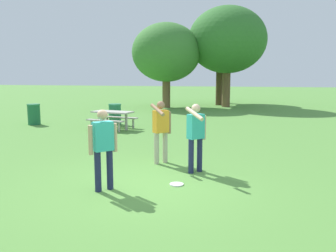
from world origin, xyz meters
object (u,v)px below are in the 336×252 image
Objects in this scene: trash_can_further_along at (115,114)px; trash_can_beside_table at (34,114)px; picnic_table_near at (113,116)px; tree_tall_left at (166,53)px; person_thrower at (196,133)px; tree_slender_mid at (227,40)px; frisbee at (177,184)px; tree_broad_center at (220,53)px; tree_far_right at (226,51)px; person_bystander at (161,127)px; person_catcher at (103,145)px.

trash_can_beside_table is at bearing -166.80° from trash_can_further_along.
tree_tall_left is at bearing 89.52° from picnic_table_near.
tree_slender_mid reaches higher than person_thrower.
tree_tall_left is (0.51, 8.73, 3.30)m from trash_can_further_along.
person_thrower reaches higher than picnic_table_near.
trash_can_further_along is 11.83m from tree_slender_mid.
tree_tall_left is at bearing 103.24° from frisbee.
tree_broad_center reaches higher than trash_can_beside_table.
tree_tall_left reaches higher than trash_can_beside_table.
trash_can_beside_table is 0.18× the size of tree_broad_center.
tree_far_right is at bearing 71.86° from trash_can_further_along.
person_bystander is at bearing -60.13° from trash_can_further_along.
tree_broad_center is 1.86m from tree_far_right.
person_thrower reaches higher than frisbee.
tree_far_right is at bearing 78.45° from tree_broad_center.
tree_tall_left is 5.94m from tree_far_right.
person_thrower is 0.28× the size of tree_far_right.
tree_slender_mid reaches higher than person_catcher.
trash_can_beside_table is at bearing 142.45° from person_bystander.
frisbee is 8.02m from picnic_table_near.
tree_slender_mid is (0.06, 18.36, 4.65)m from frisbee.
tree_far_right is at bearing 49.73° from tree_tall_left.
tree_slender_mid reaches higher than picnic_table_near.
person_bystander is (0.62, 2.37, 0.02)m from person_catcher.
tree_slender_mid reaches higher than trash_can_beside_table.
tree_slender_mid is at bearing -66.59° from tree_broad_center.
trash_can_beside_table is 0.16× the size of tree_far_right.
person_thrower is at bearing -89.32° from tree_slender_mid.
tree_broad_center is at bearing 92.44° from person_thrower.
tree_broad_center is (3.55, 12.85, 3.29)m from picnic_table_near.
person_bystander is 1.71× the size of trash_can_beside_table.
person_thrower is 0.84× the size of picnic_table_near.
tree_broad_center is 0.76× the size of tree_slender_mid.
person_thrower reaches higher than trash_can_further_along.
person_thrower is at bearing 46.18° from person_catcher.
tree_slender_mid is (4.06, 1.36, 0.88)m from tree_tall_left.
person_catcher is at bearing -93.09° from tree_far_right.
person_catcher is at bearing -133.82° from person_thrower.
tree_slender_mid is at bearing 65.65° from trash_can_further_along.
person_catcher is 0.28× the size of tree_tall_left.
trash_can_further_along is (-4.77, 7.23, -0.48)m from person_thrower.
tree_far_right is (1.20, 22.18, 3.21)m from person_catcher.
picnic_table_near is at bearing -73.08° from trash_can_further_along.
tree_slender_mid is (0.80, 16.64, 3.70)m from person_bystander.
person_catcher is 18.07m from tree_tall_left.
person_bystander is 0.28× the size of tree_far_right.
picnic_table_near is (-4.08, 6.88, 0.55)m from frisbee.
tree_far_right is at bearing 91.20° from person_thrower.
frisbee is at bearing -90.18° from tree_slender_mid.
trash_can_further_along is at bearing -114.35° from tree_slender_mid.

